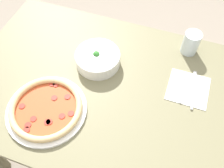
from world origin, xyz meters
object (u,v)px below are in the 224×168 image
fork (182,87)px  knife (193,91)px  glass (191,43)px  pizza (46,109)px  bowl (98,58)px

fork → knife: bearing=-103.0°
fork → glass: bearing=-1.5°
pizza → bowl: size_ratio=1.61×
bowl → knife: bowl is taller
pizza → knife: 0.64m
pizza → fork: size_ratio=1.92×
glass → fork: bearing=-86.8°
pizza → glass: 0.73m
glass → bowl: bearing=-150.3°
fork → pizza: bearing=116.1°
bowl → knife: 0.45m
pizza → bowl: bowl is taller
pizza → fork: pizza is taller
pizza → fork: (0.51, 0.31, -0.01)m
knife → pizza: bearing=113.3°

